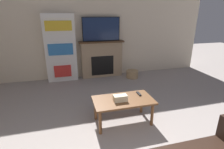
{
  "coord_description": "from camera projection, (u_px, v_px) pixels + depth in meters",
  "views": [
    {
      "loc": [
        -0.74,
        -0.14,
        1.76
      ],
      "look_at": [
        0.06,
        2.86,
        0.68
      ],
      "focal_mm": 28.0,
      "sensor_mm": 36.0,
      "label": 1
    }
  ],
  "objects": [
    {
      "name": "wall_back",
      "position": [
        91.0,
        29.0,
        4.84
      ],
      "size": [
        6.8,
        0.06,
        2.7
      ],
      "color": "beige",
      "rests_on": "ground_plane"
    },
    {
      "name": "coffee_table",
      "position": [
        123.0,
        103.0,
        2.88
      ],
      "size": [
        0.98,
        0.54,
        0.43
      ],
      "color": "brown",
      "rests_on": "ground_plane"
    },
    {
      "name": "fireplace",
      "position": [
        102.0,
        59.0,
        5.04
      ],
      "size": [
        1.26,
        0.28,
        1.04
      ],
      "color": "tan",
      "rests_on": "ground_plane"
    },
    {
      "name": "remote_control",
      "position": [
        139.0,
        94.0,
        3.04
      ],
      "size": [
        0.04,
        0.15,
        0.02
      ],
      "color": "black",
      "rests_on": "coffee_table"
    },
    {
      "name": "bookshelf",
      "position": [
        61.0,
        48.0,
        4.63
      ],
      "size": [
        0.79,
        0.29,
        1.77
      ],
      "color": "white",
      "rests_on": "ground_plane"
    },
    {
      "name": "storage_basket",
      "position": [
        132.0,
        74.0,
        5.05
      ],
      "size": [
        0.34,
        0.34,
        0.21
      ],
      "color": "tan",
      "rests_on": "ground_plane"
    },
    {
      "name": "tv",
      "position": [
        101.0,
        29.0,
        4.75
      ],
      "size": [
        1.04,
        0.03,
        0.64
      ],
      "color": "black",
      "rests_on": "fireplace"
    },
    {
      "name": "tissue_box",
      "position": [
        120.0,
        98.0,
        2.79
      ],
      "size": [
        0.22,
        0.12,
        0.1
      ],
      "color": "beige",
      "rests_on": "coffee_table"
    }
  ]
}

